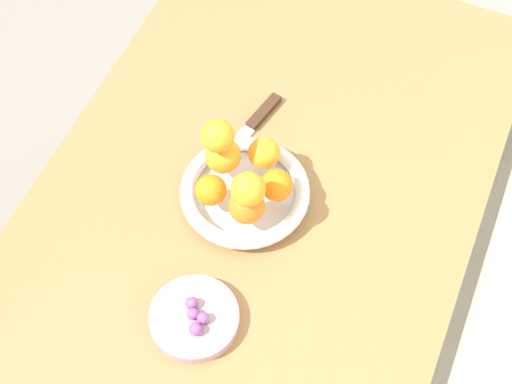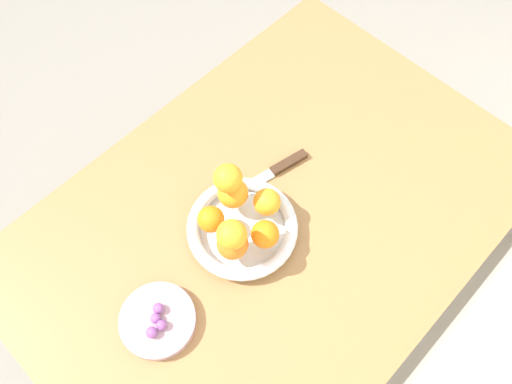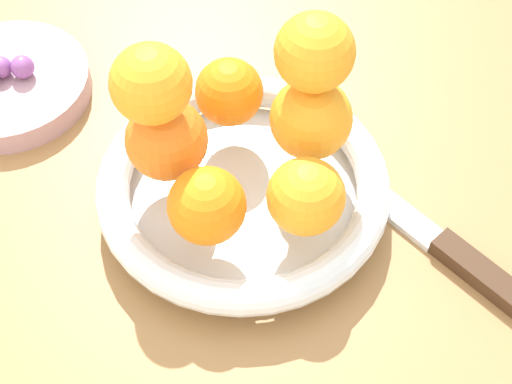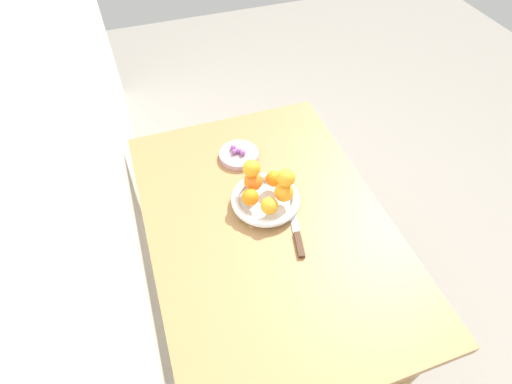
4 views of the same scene
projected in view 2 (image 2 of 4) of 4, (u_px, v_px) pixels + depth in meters
ground_plane at (267, 303)px, 1.72m from camera, size 6.00×6.00×0.00m
dining_table at (272, 230)px, 1.14m from camera, size 1.10×0.76×0.74m
fruit_bowl at (242, 228)px, 1.02m from camera, size 0.23×0.23×0.04m
candy_dish at (159, 321)px, 0.95m from camera, size 0.15×0.15×0.02m
orange_0 at (211, 219)px, 0.98m from camera, size 0.05×0.05×0.05m
orange_1 at (233, 244)px, 0.95m from camera, size 0.06×0.06×0.06m
orange_2 at (265, 234)px, 0.96m from camera, size 0.06×0.06×0.06m
orange_3 at (267, 202)px, 1.00m from camera, size 0.06×0.06×0.06m
orange_4 at (233, 193)px, 1.00m from camera, size 0.06×0.06×0.06m
orange_5 at (232, 235)px, 0.90m from camera, size 0.06×0.06×0.06m
orange_6 at (228, 178)px, 0.95m from camera, size 0.06×0.06×0.06m
candy_ball_0 at (161, 325)px, 0.92m from camera, size 0.02×0.02×0.02m
candy_ball_1 at (156, 319)px, 0.93m from camera, size 0.02×0.02×0.02m
candy_ball_2 at (158, 308)px, 0.93m from camera, size 0.02×0.02×0.02m
candy_ball_3 at (152, 332)px, 0.91m from camera, size 0.02×0.02×0.02m
knife at (266, 176)px, 1.10m from camera, size 0.26×0.08×0.01m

